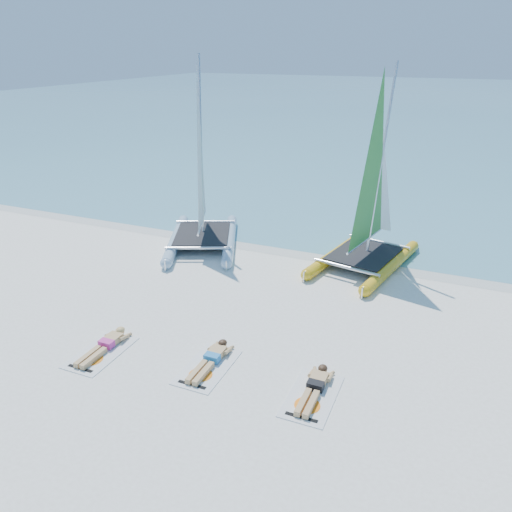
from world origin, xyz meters
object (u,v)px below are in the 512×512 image
at_px(sunbather_c, 315,387).
at_px(sunbather_b, 211,359).
at_px(towel_c, 312,396).
at_px(towel_b, 208,367).
at_px(catamaran_yellow, 374,202).
at_px(sunbather_a, 106,345).
at_px(catamaran_blue, 201,191).
at_px(towel_a, 101,352).

bearing_deg(sunbather_c, sunbather_b, 178.77).
bearing_deg(towel_c, towel_b, 178.77).
relative_size(towel_c, sunbather_c, 1.07).
xyz_separation_m(catamaran_yellow, towel_c, (0.35, -8.02, -2.15)).
bearing_deg(sunbather_a, towel_b, 6.32).
height_order(catamaran_blue, towel_a, catamaran_blue).
bearing_deg(catamaran_blue, sunbather_a, -103.75).
relative_size(catamaran_blue, sunbather_a, 4.08).
height_order(catamaran_yellow, sunbather_a, catamaran_yellow).
xyz_separation_m(catamaran_blue, towel_c, (6.58, -7.13, -2.09)).
xyz_separation_m(towel_b, towel_c, (2.60, -0.06, 0.00)).
distance_m(catamaran_blue, towel_a, 7.95).
relative_size(catamaran_yellow, sunbather_b, 3.97).
height_order(catamaran_yellow, sunbather_b, catamaran_yellow).
relative_size(sunbather_a, towel_c, 0.93).
bearing_deg(catamaran_yellow, sunbather_c, -75.76).
distance_m(sunbather_a, towel_c, 5.35).
xyz_separation_m(catamaran_blue, towel_a, (1.24, -7.57, -2.09)).
xyz_separation_m(catamaran_yellow, sunbather_a, (-4.99, -8.27, -2.04)).
bearing_deg(catamaran_yellow, towel_c, -75.82).
xyz_separation_m(catamaran_blue, catamaran_yellow, (6.23, 0.88, 0.05)).
xyz_separation_m(catamaran_blue, sunbather_a, (1.24, -7.38, -1.99)).
bearing_deg(towel_b, sunbather_a, -173.68).
distance_m(catamaran_blue, towel_c, 9.93).
distance_m(catamaran_blue, sunbather_c, 9.77).
bearing_deg(sunbather_b, catamaran_yellow, 73.85).
distance_m(catamaran_blue, towel_b, 8.38).
bearing_deg(towel_c, sunbather_b, 174.56).
relative_size(catamaran_yellow, towel_b, 3.70).
distance_m(towel_c, sunbather_c, 0.22).
bearing_deg(sunbather_c, towel_a, -173.26).
xyz_separation_m(sunbather_a, sunbather_c, (5.34, 0.44, 0.00)).
height_order(catamaran_blue, towel_b, catamaran_blue).
bearing_deg(towel_a, sunbather_a, 90.00).
height_order(towel_a, towel_c, same).
bearing_deg(towel_c, catamaran_blue, 132.69).
bearing_deg(sunbather_a, sunbather_b, 10.25).
distance_m(catamaran_yellow, sunbather_b, 8.34).
distance_m(sunbather_b, sunbather_c, 2.60).
distance_m(towel_a, sunbather_c, 5.38).
bearing_deg(sunbather_c, towel_c, -90.00).
distance_m(sunbather_b, towel_c, 2.62).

